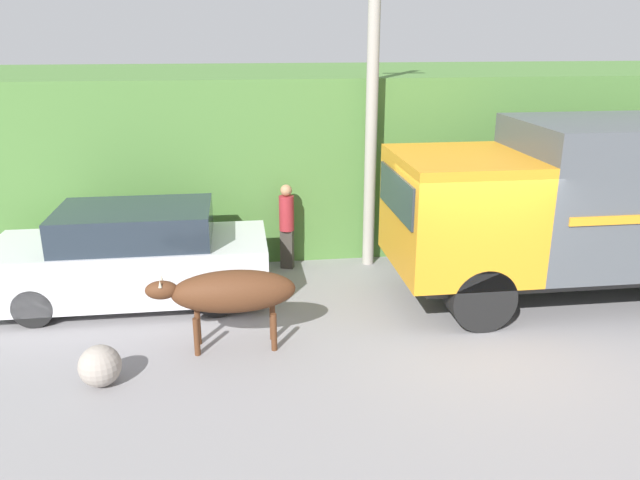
{
  "coord_description": "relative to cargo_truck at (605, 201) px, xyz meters",
  "views": [
    {
      "loc": [
        -3.61,
        -8.79,
        4.6
      ],
      "look_at": [
        -2.38,
        0.44,
        1.47
      ],
      "focal_mm": 35.0,
      "sensor_mm": 36.0,
      "label": 1
    }
  ],
  "objects": [
    {
      "name": "ground_plane",
      "position": [
        -2.73,
        -1.0,
        -1.78
      ],
      "size": [
        60.0,
        60.0,
        0.0
      ],
      "primitive_type": "plane",
      "color": "gray"
    },
    {
      "name": "hillside_embankment",
      "position": [
        -2.73,
        5.68,
        0.09
      ],
      "size": [
        32.0,
        6.37,
        3.73
      ],
      "color": "#4C7A38",
      "rests_on": "ground_plane"
    },
    {
      "name": "building_backdrop",
      "position": [
        -6.89,
        3.89,
        -0.36
      ],
      "size": [
        5.56,
        2.7,
        2.81
      ],
      "color": "#8CC69E",
      "rests_on": "ground_plane"
    },
    {
      "name": "cargo_truck",
      "position": [
        0.0,
        0.0,
        0.0
      ],
      "size": [
        7.2,
        2.52,
        3.18
      ],
      "rotation": [
        0.0,
        0.0,
        0.03
      ],
      "color": "#2D2D2D",
      "rests_on": "ground_plane"
    },
    {
      "name": "brown_cow",
      "position": [
        -6.53,
        -1.15,
        -0.86
      ],
      "size": [
        2.21,
        0.65,
        1.25
      ],
      "rotation": [
        0.0,
        0.0,
        -0.15
      ],
      "color": "#512D19",
      "rests_on": "ground_plane"
    },
    {
      "name": "parked_suv",
      "position": [
        -8.24,
        0.84,
        -0.95
      ],
      "size": [
        4.74,
        1.89,
        1.72
      ],
      "rotation": [
        0.0,
        0.0,
        -0.03
      ],
      "color": "silver",
      "rests_on": "ground_plane"
    },
    {
      "name": "pedestrian_on_hill",
      "position": [
        -5.42,
        2.12,
        -0.8
      ],
      "size": [
        0.38,
        0.38,
        1.74
      ],
      "rotation": [
        0.0,
        0.0,
        2.8
      ],
      "color": "#38332D",
      "rests_on": "ground_plane"
    },
    {
      "name": "utility_pole",
      "position": [
        -3.73,
        2.15,
        1.34
      ],
      "size": [
        0.9,
        0.23,
        6.01
      ],
      "color": "#9E998E",
      "rests_on": "ground_plane"
    },
    {
      "name": "roadside_rock",
      "position": [
        -8.31,
        -1.99,
        -1.49
      ],
      "size": [
        0.58,
        0.58,
        0.58
      ],
      "color": "gray",
      "rests_on": "ground_plane"
    }
  ]
}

